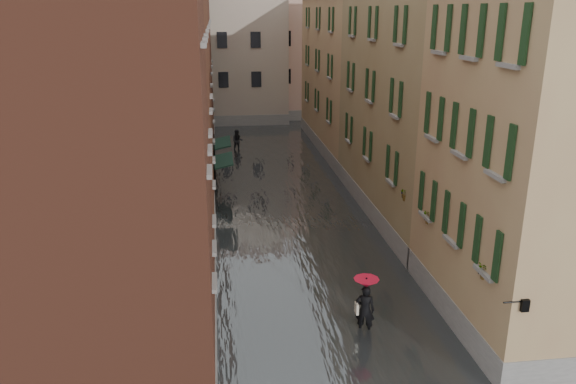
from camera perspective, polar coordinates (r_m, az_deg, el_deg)
ground at (r=21.66m, az=3.53°, el=-11.24°), size 120.00×120.00×0.00m
floodwater at (r=33.44m, az=-0.57°, el=-0.22°), size 10.00×60.00×0.20m
building_left_near at (r=17.36m, az=-18.11°, el=3.54°), size 6.00×8.00×13.00m
building_left_mid at (r=28.08m, az=-14.12°, el=8.63°), size 6.00×14.00×12.50m
building_left_far at (r=42.82m, az=-11.97°, el=12.87°), size 6.00×16.00×14.00m
building_right_near at (r=20.27m, az=24.83°, el=2.56°), size 6.00×8.00×11.50m
building_right_mid at (r=29.82m, az=14.01°, el=9.65°), size 6.00×14.00×13.00m
building_right_far at (r=44.12m, az=6.95°, el=11.63°), size 6.00×16.00×11.50m
building_end_cream at (r=56.69m, az=-6.73°, el=13.80°), size 12.00×9.00×13.00m
building_end_pink at (r=59.51m, az=2.20°, el=13.62°), size 10.00×9.00×12.00m
awning_near at (r=31.65m, az=-6.67°, el=3.06°), size 1.09×3.00×2.80m
awning_far at (r=35.92m, az=-6.78°, el=4.86°), size 1.09×3.03×2.80m
wall_lantern at (r=16.69m, az=22.79°, el=-10.48°), size 0.71×0.22×0.35m
window_planters at (r=21.07m, az=14.94°, el=-2.20°), size 0.59×8.14×0.84m
pedestrian_main at (r=19.44m, az=7.86°, el=-11.01°), size 0.87×0.87×2.06m
pedestrian_far at (r=43.93m, az=-5.15°, el=5.19°), size 0.87×0.70×1.73m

